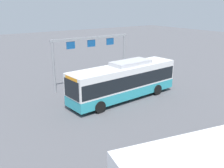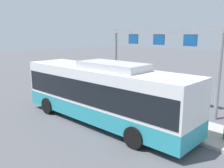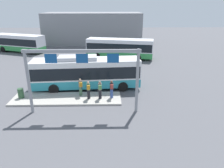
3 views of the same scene
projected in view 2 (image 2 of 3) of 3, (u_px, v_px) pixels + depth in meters
The scene contains 8 objects.
ground_plane at pixel (102, 123), 13.64m from camera, with size 120.00×120.00×0.00m, color #56565B.
platform_curb at pixel (157, 117), 14.28m from camera, with size 10.00×2.80×0.16m, color #B2ADA3.
bus_main at pixel (102, 91), 13.26m from camera, with size 11.02×3.31×3.46m.
person_boarding at pixel (110, 89), 17.12m from camera, with size 0.35×0.53×1.67m.
person_waiting_near at pixel (122, 91), 16.46m from camera, with size 0.37×0.55×1.67m.
person_waiting_mid at pixel (133, 94), 15.70m from camera, with size 0.37×0.54×1.67m.
person_waiting_far at pixel (135, 99), 14.61m from camera, with size 0.45×0.59×1.67m.
platform_sign_gantry at pixel (158, 51), 16.50m from camera, with size 8.89×0.24×5.20m.
Camera 2 is at (-9.91, 8.28, 4.92)m, focal length 38.96 mm.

